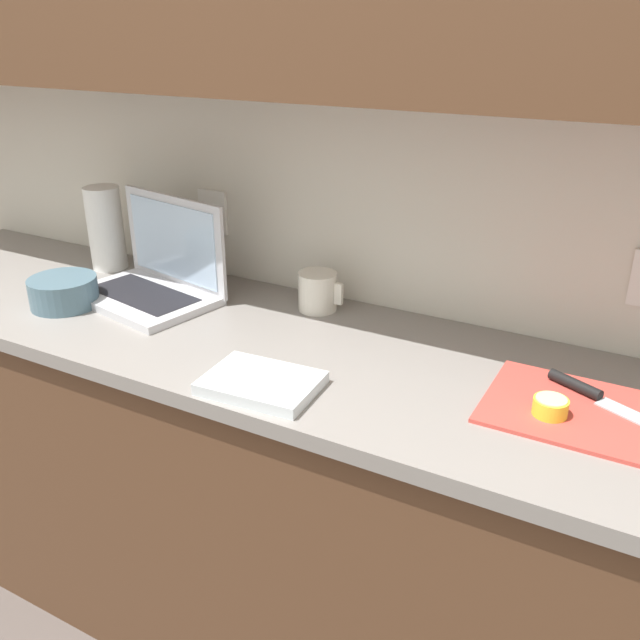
% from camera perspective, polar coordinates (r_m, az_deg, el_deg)
% --- Properties ---
extents(ground_plane, '(12.00, 12.00, 0.00)m').
position_cam_1_polar(ground_plane, '(2.10, -3.33, -24.44)').
color(ground_plane, '#564C47').
rests_on(ground_plane, ground).
extents(wall_back, '(5.20, 0.38, 2.60)m').
position_cam_1_polar(wall_back, '(1.59, -0.09, 23.70)').
color(wall_back, silver).
rests_on(wall_back, ground_plane).
extents(counter_unit, '(2.60, 0.60, 0.90)m').
position_cam_1_polar(counter_unit, '(1.79, -4.22, -14.29)').
color(counter_unit, brown).
rests_on(counter_unit, ground_plane).
extents(laptop, '(0.41, 0.31, 0.25)m').
position_cam_1_polar(laptop, '(1.81, -13.65, 3.75)').
color(laptop, silver).
rests_on(laptop, counter_unit).
extents(cutting_board, '(0.35, 0.26, 0.01)m').
position_cam_1_polar(cutting_board, '(1.34, 21.25, -7.22)').
color(cutting_board, '#D1473D').
rests_on(cutting_board, counter_unit).
extents(knife, '(0.26, 0.14, 0.02)m').
position_cam_1_polar(knife, '(1.39, 21.84, -5.71)').
color(knife, silver).
rests_on(knife, cutting_board).
extents(lemon_half_cut, '(0.06, 0.06, 0.03)m').
position_cam_1_polar(lemon_half_cut, '(1.30, 18.83, -6.91)').
color(lemon_half_cut, yellow).
rests_on(lemon_half_cut, cutting_board).
extents(measuring_cup, '(0.12, 0.10, 0.10)m').
position_cam_1_polar(measuring_cup, '(1.68, -0.18, 2.43)').
color(measuring_cup, silver).
rests_on(measuring_cup, counter_unit).
extents(bowl_white, '(0.17, 0.17, 0.07)m').
position_cam_1_polar(bowl_white, '(1.82, -20.77, 2.23)').
color(bowl_white, slate).
rests_on(bowl_white, counter_unit).
extents(paper_towel_roll, '(0.10, 0.10, 0.24)m').
position_cam_1_polar(paper_towel_roll, '(2.05, -17.60, 7.39)').
color(paper_towel_roll, white).
rests_on(paper_towel_roll, counter_unit).
extents(dish_towel, '(0.23, 0.18, 0.02)m').
position_cam_1_polar(dish_towel, '(1.34, -4.95, -5.32)').
color(dish_towel, white).
rests_on(dish_towel, counter_unit).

